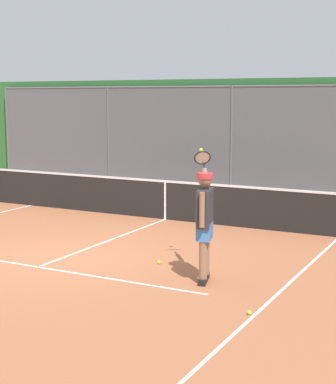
# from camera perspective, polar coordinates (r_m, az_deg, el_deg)

# --- Properties ---
(ground_plane) EXTENTS (60.00, 60.00, 0.00)m
(ground_plane) POSITION_cam_1_polar(r_m,az_deg,el_deg) (11.55, -9.92, -6.11)
(ground_plane) COLOR #A8603D
(court_line_markings) EXTENTS (8.42, 8.72, 0.01)m
(court_line_markings) POSITION_cam_1_polar(r_m,az_deg,el_deg) (10.79, -13.27, -7.28)
(court_line_markings) COLOR white
(court_line_markings) RESTS_ON ground
(fence_backdrop) EXTENTS (20.61, 1.37, 3.50)m
(fence_backdrop) POSITION_cam_1_polar(r_m,az_deg,el_deg) (19.13, 6.62, 5.14)
(fence_backdrop) COLOR #565B60
(fence_backdrop) RESTS_ON ground
(tennis_net) EXTENTS (10.82, 0.09, 1.07)m
(tennis_net) POSITION_cam_1_polar(r_m,az_deg,el_deg) (14.85, -0.25, -0.69)
(tennis_net) COLOR #2D2D2D
(tennis_net) RESTS_ON ground
(tennis_player) EXTENTS (0.76, 1.33, 2.07)m
(tennis_player) POSITION_cam_1_polar(r_m,az_deg,el_deg) (9.78, 3.42, -2.35)
(tennis_player) COLOR black
(tennis_player) RESTS_ON ground
(tennis_ball_by_sideline) EXTENTS (0.07, 0.07, 0.07)m
(tennis_ball_by_sideline) POSITION_cam_1_polar(r_m,az_deg,el_deg) (8.62, 7.59, -11.06)
(tennis_ball_by_sideline) COLOR #C1D138
(tennis_ball_by_sideline) RESTS_ON ground
(tennis_ball_mid_court) EXTENTS (0.07, 0.07, 0.07)m
(tennis_ball_mid_court) POSITION_cam_1_polar(r_m,az_deg,el_deg) (11.00, -0.85, -6.55)
(tennis_ball_mid_court) COLOR #CCDB33
(tennis_ball_mid_court) RESTS_ON ground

